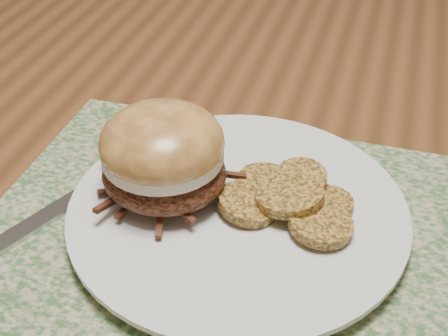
# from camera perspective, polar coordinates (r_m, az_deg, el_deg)

# --- Properties ---
(dining_table) EXTENTS (1.50, 0.90, 0.75)m
(dining_table) POSITION_cam_1_polar(r_m,az_deg,el_deg) (0.69, 9.11, -2.11)
(dining_table) COLOR brown
(dining_table) RESTS_ON ground
(placemat) EXTENTS (0.45, 0.33, 0.00)m
(placemat) POSITION_cam_1_polar(r_m,az_deg,el_deg) (0.50, 2.96, -7.02)
(placemat) COLOR #375F31
(placemat) RESTS_ON dining_table
(dinner_plate) EXTENTS (0.26, 0.26, 0.02)m
(dinner_plate) POSITION_cam_1_polar(r_m,az_deg,el_deg) (0.51, 1.27, -4.13)
(dinner_plate) COLOR silver
(dinner_plate) RESTS_ON placemat
(pork_sandwich) EXTENTS (0.13, 0.12, 0.08)m
(pork_sandwich) POSITION_cam_1_polar(r_m,az_deg,el_deg) (0.50, -5.60, 1.16)
(pork_sandwich) COLOR black
(pork_sandwich) RESTS_ON dinner_plate
(roasted_potatoes) EXTENTS (0.12, 0.12, 0.03)m
(roasted_potatoes) POSITION_cam_1_polar(r_m,az_deg,el_deg) (0.50, 6.11, -2.75)
(roasted_potatoes) COLOR #AD7C32
(roasted_potatoes) RESTS_ON dinner_plate
(fork) EXTENTS (0.10, 0.20, 0.00)m
(fork) POSITION_cam_1_polar(r_m,az_deg,el_deg) (0.54, -15.36, -3.95)
(fork) COLOR #B3B4BA
(fork) RESTS_ON placemat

